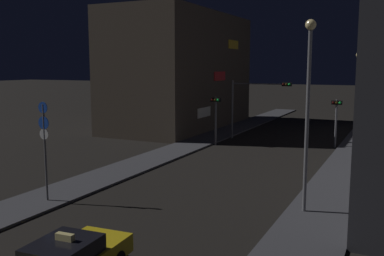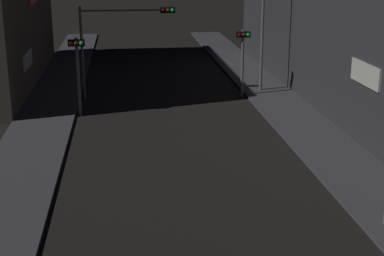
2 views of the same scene
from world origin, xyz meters
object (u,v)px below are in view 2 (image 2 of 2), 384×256
object	(u,v)px
traffic_light_left_kerb	(77,61)
street_lamp_far_block	(263,6)
traffic_light_overhead	(119,31)
traffic_light_right_kerb	(243,49)

from	to	relation	value
traffic_light_left_kerb	street_lamp_far_block	xyz separation A→B (m)	(10.22, 4.22, 2.20)
traffic_light_left_kerb	street_lamp_far_block	size ratio (longest dim) A/B	0.54
traffic_light_overhead	traffic_light_right_kerb	bearing A→B (deg)	-5.99
traffic_light_overhead	traffic_light_left_kerb	distance (m)	4.41
traffic_light_left_kerb	street_lamp_far_block	distance (m)	11.27
street_lamp_far_block	traffic_light_right_kerb	bearing A→B (deg)	-139.37
traffic_light_overhead	street_lamp_far_block	size ratio (longest dim) A/B	0.71
traffic_light_left_kerb	traffic_light_overhead	bearing A→B (deg)	61.20
traffic_light_left_kerb	traffic_light_right_kerb	world-z (taller)	traffic_light_left_kerb
traffic_light_left_kerb	street_lamp_far_block	bearing A→B (deg)	22.43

